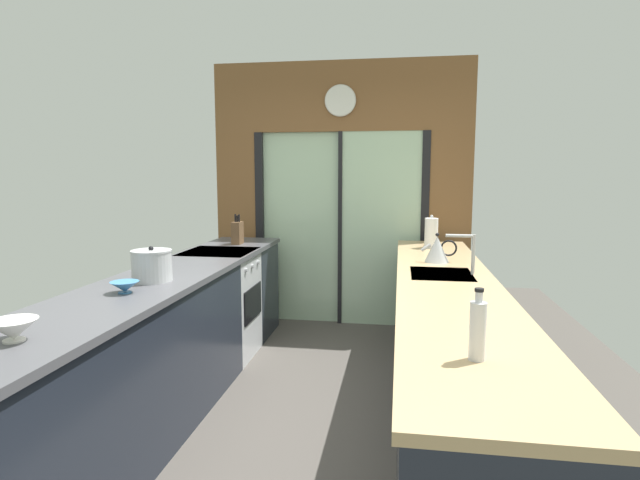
{
  "coord_description": "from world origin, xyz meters",
  "views": [
    {
      "loc": [
        0.61,
        -2.85,
        1.58
      ],
      "look_at": [
        0.06,
        0.65,
        1.12
      ],
      "focal_mm": 28.57,
      "sensor_mm": 36.0,
      "label": 1
    }
  ],
  "objects_px": {
    "mixing_bowl_far": "(125,287)",
    "kettle": "(437,249)",
    "mixing_bowl_near": "(13,330)",
    "soap_bottle": "(478,329)",
    "knife_block": "(237,233)",
    "stock_pot": "(152,266)",
    "paper_towel_roll": "(431,233)",
    "oven_range": "(220,304)"
  },
  "relations": [
    {
      "from": "mixing_bowl_near",
      "to": "paper_towel_roll",
      "type": "distance_m",
      "value": 3.37
    },
    {
      "from": "oven_range",
      "to": "stock_pot",
      "type": "relative_size",
      "value": 3.75
    },
    {
      "from": "stock_pot",
      "to": "knife_block",
      "type": "bearing_deg",
      "value": 90.0
    },
    {
      "from": "mixing_bowl_near",
      "to": "kettle",
      "type": "xyz_separation_m",
      "value": [
        1.78,
        2.12,
        0.05
      ]
    },
    {
      "from": "knife_block",
      "to": "kettle",
      "type": "bearing_deg",
      "value": -21.6
    },
    {
      "from": "mixing_bowl_far",
      "to": "kettle",
      "type": "height_order",
      "value": "kettle"
    },
    {
      "from": "oven_range",
      "to": "mixing_bowl_far",
      "type": "height_order",
      "value": "mixing_bowl_far"
    },
    {
      "from": "knife_block",
      "to": "kettle",
      "type": "height_order",
      "value": "knife_block"
    },
    {
      "from": "mixing_bowl_near",
      "to": "knife_block",
      "type": "height_order",
      "value": "knife_block"
    },
    {
      "from": "oven_range",
      "to": "paper_towel_roll",
      "type": "bearing_deg",
      "value": 15.37
    },
    {
      "from": "mixing_bowl_far",
      "to": "soap_bottle",
      "type": "bearing_deg",
      "value": -22.87
    },
    {
      "from": "stock_pot",
      "to": "paper_towel_roll",
      "type": "bearing_deg",
      "value": 43.9
    },
    {
      "from": "mixing_bowl_near",
      "to": "soap_bottle",
      "type": "xyz_separation_m",
      "value": [
        1.78,
        0.08,
        0.07
      ]
    },
    {
      "from": "mixing_bowl_near",
      "to": "mixing_bowl_far",
      "type": "bearing_deg",
      "value": 90.0
    },
    {
      "from": "mixing_bowl_near",
      "to": "soap_bottle",
      "type": "relative_size",
      "value": 0.71
    },
    {
      "from": "mixing_bowl_far",
      "to": "paper_towel_roll",
      "type": "distance_m",
      "value": 2.7
    },
    {
      "from": "mixing_bowl_far",
      "to": "knife_block",
      "type": "height_order",
      "value": "knife_block"
    },
    {
      "from": "mixing_bowl_far",
      "to": "oven_range",
      "type": "bearing_deg",
      "value": 90.69
    },
    {
      "from": "oven_range",
      "to": "knife_block",
      "type": "distance_m",
      "value": 0.73
    },
    {
      "from": "soap_bottle",
      "to": "paper_towel_roll",
      "type": "distance_m",
      "value": 2.78
    },
    {
      "from": "knife_block",
      "to": "stock_pot",
      "type": "xyz_separation_m",
      "value": [
        0.0,
        -1.68,
        -0.01
      ]
    },
    {
      "from": "knife_block",
      "to": "paper_towel_roll",
      "type": "bearing_deg",
      "value": 1.18
    },
    {
      "from": "mixing_bowl_far",
      "to": "paper_towel_roll",
      "type": "xyz_separation_m",
      "value": [
        1.78,
        2.03,
        0.1
      ]
    },
    {
      "from": "oven_range",
      "to": "mixing_bowl_far",
      "type": "xyz_separation_m",
      "value": [
        0.02,
        -1.54,
        0.5
      ]
    },
    {
      "from": "oven_range",
      "to": "kettle",
      "type": "xyz_separation_m",
      "value": [
        1.8,
        -0.25,
        0.56
      ]
    },
    {
      "from": "kettle",
      "to": "oven_range",
      "type": "bearing_deg",
      "value": 172.17
    },
    {
      "from": "oven_range",
      "to": "stock_pot",
      "type": "distance_m",
      "value": 1.34
    },
    {
      "from": "oven_range",
      "to": "soap_bottle",
      "type": "xyz_separation_m",
      "value": [
        1.8,
        -2.29,
        0.58
      ]
    },
    {
      "from": "kettle",
      "to": "paper_towel_roll",
      "type": "distance_m",
      "value": 0.74
    },
    {
      "from": "oven_range",
      "to": "mixing_bowl_near",
      "type": "distance_m",
      "value": 2.42
    },
    {
      "from": "stock_pot",
      "to": "kettle",
      "type": "xyz_separation_m",
      "value": [
        1.78,
        0.97,
        0.0
      ]
    },
    {
      "from": "paper_towel_roll",
      "to": "soap_bottle",
      "type": "bearing_deg",
      "value": -90.0
    },
    {
      "from": "oven_range",
      "to": "paper_towel_roll",
      "type": "height_order",
      "value": "paper_towel_roll"
    },
    {
      "from": "oven_range",
      "to": "paper_towel_roll",
      "type": "xyz_separation_m",
      "value": [
        1.8,
        0.49,
        0.6
      ]
    },
    {
      "from": "oven_range",
      "to": "knife_block",
      "type": "xyz_separation_m",
      "value": [
        0.02,
        0.46,
        0.57
      ]
    },
    {
      "from": "mixing_bowl_far",
      "to": "stock_pot",
      "type": "distance_m",
      "value": 0.32
    },
    {
      "from": "stock_pot",
      "to": "paper_towel_roll",
      "type": "relative_size",
      "value": 0.84
    },
    {
      "from": "knife_block",
      "to": "soap_bottle",
      "type": "bearing_deg",
      "value": -57.05
    },
    {
      "from": "stock_pot",
      "to": "kettle",
      "type": "distance_m",
      "value": 2.03
    },
    {
      "from": "knife_block",
      "to": "stock_pot",
      "type": "distance_m",
      "value": 1.68
    },
    {
      "from": "oven_range",
      "to": "paper_towel_roll",
      "type": "distance_m",
      "value": 1.96
    },
    {
      "from": "mixing_bowl_near",
      "to": "stock_pot",
      "type": "xyz_separation_m",
      "value": [
        0.0,
        1.14,
        0.05
      ]
    }
  ]
}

